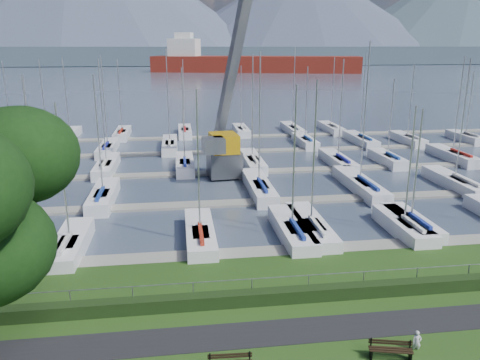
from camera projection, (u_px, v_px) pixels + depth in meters
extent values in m
cube|color=black|center=(283.00, 332.00, 21.48)|extent=(160.00, 2.00, 0.04)
cube|color=#434E62|center=(183.00, 69.00, 272.05)|extent=(800.00, 540.00, 0.20)
cube|color=black|center=(272.00, 296.00, 23.86)|extent=(80.00, 0.70, 0.70)
cylinder|color=gray|center=(271.00, 278.00, 24.01)|extent=(80.00, 0.04, 0.04)
cube|color=#435463|center=(181.00, 55.00, 336.94)|extent=(900.00, 80.00, 12.00)
cone|color=#454D65|center=(303.00, 11.00, 417.09)|extent=(300.00, 300.00, 85.00)
cone|color=#435562|center=(473.00, 5.00, 446.30)|extent=(320.00, 320.00, 100.00)
cube|color=slate|center=(252.00, 253.00, 30.12)|extent=(90.00, 1.60, 0.25)
cube|color=gray|center=(234.00, 203.00, 39.64)|extent=(90.00, 1.60, 0.25)
cube|color=slate|center=(222.00, 173.00, 49.16)|extent=(90.00, 1.60, 0.25)
cube|color=gray|center=(215.00, 152.00, 58.68)|extent=(90.00, 1.60, 0.25)
cube|color=slate|center=(209.00, 137.00, 68.21)|extent=(90.00, 1.60, 0.25)
cube|color=black|center=(210.00, 358.00, 18.71)|extent=(0.05, 0.05, 0.40)
cube|color=black|center=(250.00, 356.00, 18.84)|extent=(0.05, 0.05, 0.40)
cube|color=black|center=(230.00, 357.00, 18.80)|extent=(1.80, 0.13, 0.08)
cube|color=black|center=(230.00, 354.00, 18.77)|extent=(1.80, 0.13, 0.08)
cube|color=black|center=(371.00, 353.00, 19.65)|extent=(0.15, 0.40, 0.45)
cube|color=black|center=(371.00, 342.00, 19.70)|extent=(0.06, 0.06, 0.40)
cube|color=black|center=(410.00, 356.00, 19.49)|extent=(0.15, 0.40, 0.45)
cube|color=black|center=(410.00, 344.00, 19.55)|extent=(0.06, 0.06, 0.40)
cube|color=black|center=(392.00, 352.00, 19.37)|extent=(1.77, 0.52, 0.04)
cube|color=black|center=(391.00, 350.00, 19.51)|extent=(1.77, 0.52, 0.04)
cube|color=black|center=(390.00, 348.00, 19.65)|extent=(1.77, 0.52, 0.04)
cube|color=black|center=(390.00, 343.00, 19.65)|extent=(1.76, 0.46, 0.08)
cube|color=black|center=(391.00, 341.00, 19.62)|extent=(1.76, 0.46, 0.08)
imported|color=silver|center=(417.00, 339.00, 20.10)|extent=(0.42, 0.32, 1.05)
sphere|color=black|center=(20.00, 155.00, 16.21)|extent=(4.04, 4.04, 4.04)
cube|color=#515458|center=(224.00, 163.00, 47.40)|extent=(3.50, 3.50, 2.60)
cube|color=#C5900B|center=(224.00, 143.00, 46.81)|extent=(2.93, 3.64, 1.80)
cube|color=#55585D|center=(236.00, 49.00, 48.84)|extent=(4.01, 11.07, 19.89)
cube|color=slate|center=(214.00, 145.00, 44.70)|extent=(2.21, 2.39, 1.40)
cube|color=maroon|center=(255.00, 66.00, 234.96)|extent=(104.44, 43.89, 10.00)
cube|color=silver|center=(184.00, 51.00, 237.24)|extent=(17.12, 17.12, 12.00)
cube|color=silver|center=(184.00, 37.00, 235.30)|extent=(9.78, 9.78, 4.00)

